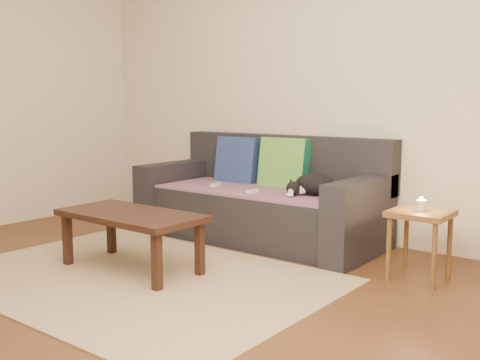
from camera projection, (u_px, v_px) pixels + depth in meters
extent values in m
plane|color=brown|center=(119.00, 284.00, 3.60)|extent=(4.50, 4.50, 0.00)
cube|color=beige|center=(291.00, 86.00, 4.99)|extent=(4.50, 0.04, 2.60)
cube|color=#232328|center=(257.00, 215.00, 4.75)|extent=(1.70, 0.78, 0.42)
cube|color=#232328|center=(284.00, 160.00, 5.00)|extent=(2.10, 0.18, 0.45)
cube|color=#232328|center=(176.00, 194.00, 5.31)|extent=(0.20, 0.90, 0.60)
cube|color=#232328|center=(361.00, 219.00, 4.16)|extent=(0.20, 0.90, 0.60)
cube|color=#462B51|center=(256.00, 190.00, 4.70)|extent=(1.66, 0.74, 0.02)
cube|color=navy|center=(237.00, 161.00, 5.12)|extent=(0.43, 0.17, 0.44)
cube|color=#0E5D44|center=(284.00, 165.00, 4.81)|extent=(0.45, 0.18, 0.46)
ellipsoid|color=black|center=(315.00, 184.00, 4.38)|extent=(0.38, 0.32, 0.17)
sphere|color=black|center=(293.00, 188.00, 4.34)|extent=(0.14, 0.14, 0.11)
sphere|color=white|center=(291.00, 191.00, 4.31)|extent=(0.06, 0.06, 0.05)
ellipsoid|color=black|center=(328.00, 194.00, 4.26)|extent=(0.14, 0.08, 0.04)
cube|color=white|center=(216.00, 185.00, 4.83)|extent=(0.08, 0.15, 0.03)
cube|color=white|center=(253.00, 191.00, 4.48)|extent=(0.05, 0.15, 0.03)
cube|color=brown|center=(421.00, 213.00, 3.64)|extent=(0.37, 0.37, 0.04)
cylinder|color=brown|center=(389.00, 249.00, 3.65)|extent=(0.03, 0.03, 0.42)
cylinder|color=brown|center=(434.00, 257.00, 3.47)|extent=(0.03, 0.03, 0.42)
cylinder|color=brown|center=(406.00, 240.00, 3.88)|extent=(0.03, 0.03, 0.42)
cylinder|color=brown|center=(449.00, 247.00, 3.70)|extent=(0.03, 0.03, 0.42)
cylinder|color=beige|center=(421.00, 205.00, 3.64)|extent=(0.06, 0.06, 0.07)
sphere|color=#FFBF59|center=(421.00, 199.00, 3.63)|extent=(0.02, 0.02, 0.02)
cube|color=tan|center=(137.00, 278.00, 3.72)|extent=(2.50, 1.80, 0.01)
cube|color=black|center=(131.00, 215.00, 3.84)|extent=(1.03, 0.52, 0.04)
cube|color=black|center=(68.00, 240.00, 3.99)|extent=(0.05, 0.05, 0.37)
cube|color=black|center=(157.00, 263.00, 3.43)|extent=(0.05, 0.05, 0.37)
cube|color=black|center=(111.00, 230.00, 4.30)|extent=(0.05, 0.05, 0.37)
cube|color=black|center=(200.00, 249.00, 3.74)|extent=(0.05, 0.05, 0.37)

